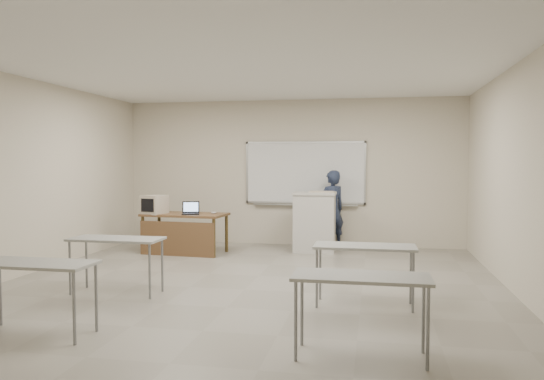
% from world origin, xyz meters
% --- Properties ---
extents(floor, '(7.00, 8.00, 0.01)m').
position_xyz_m(floor, '(0.00, 0.00, -0.01)').
color(floor, gray).
rests_on(floor, ground).
extents(whiteboard, '(2.48, 0.10, 1.31)m').
position_xyz_m(whiteboard, '(0.30, 3.97, 1.48)').
color(whiteboard, white).
rests_on(whiteboard, floor).
extents(student_desks, '(4.40, 2.20, 0.73)m').
position_xyz_m(student_desks, '(-0.00, -1.35, 0.67)').
color(student_desks, gray).
rests_on(student_desks, floor).
extents(instructor_desk, '(1.54, 0.77, 0.75)m').
position_xyz_m(instructor_desk, '(-1.80, 2.49, 0.56)').
color(instructor_desk, brown).
rests_on(instructor_desk, floor).
extents(podium, '(0.81, 0.59, 1.14)m').
position_xyz_m(podium, '(0.59, 3.20, 0.57)').
color(podium, beige).
rests_on(podium, floor).
extents(crt_monitor, '(0.38, 0.43, 0.36)m').
position_xyz_m(crt_monitor, '(-2.35, 2.48, 0.92)').
color(crt_monitor, '#B6A896').
rests_on(crt_monitor, instructor_desk).
extents(laptop, '(0.32, 0.29, 0.24)m').
position_xyz_m(laptop, '(-1.63, 2.47, 0.81)').
color(laptop, black).
rests_on(laptop, instructor_desk).
extents(mouse, '(0.11, 0.09, 0.04)m').
position_xyz_m(mouse, '(-1.25, 2.65, 0.77)').
color(mouse, '#ADAFB6').
rests_on(mouse, instructor_desk).
extents(keyboard, '(0.50, 0.23, 0.03)m').
position_xyz_m(keyboard, '(0.74, 3.11, 1.16)').
color(keyboard, '#B6A896').
rests_on(keyboard, podium).
extents(presenter, '(0.68, 0.65, 1.56)m').
position_xyz_m(presenter, '(0.88, 3.67, 0.78)').
color(presenter, black).
rests_on(presenter, floor).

